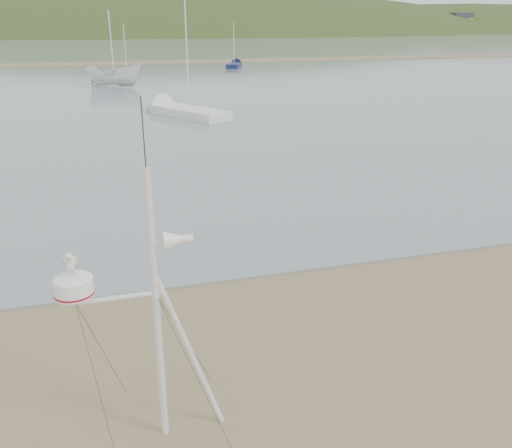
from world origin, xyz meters
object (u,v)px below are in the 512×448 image
object	(u,v)px
mast_rig	(157,368)
sailboat_dark_mid	(129,75)
sailboat_white_near	(169,108)
sailboat_blue_far	(236,64)
boat_white	(112,57)

from	to	relation	value
mast_rig	sailboat_dark_mid	world-z (taller)	sailboat_dark_mid
mast_rig	sailboat_white_near	bearing A→B (deg)	82.06
mast_rig	sailboat_blue_far	xyz separation A→B (m)	(16.67, 61.35, -0.85)
boat_white	sailboat_dark_mid	xyz separation A→B (m)	(1.68, 7.15, -2.15)
sailboat_blue_far	sailboat_white_near	bearing A→B (deg)	-111.03
mast_rig	sailboat_dark_mid	xyz separation A→B (m)	(3.01, 51.27, -0.85)
sailboat_dark_mid	sailboat_white_near	size ratio (longest dim) A/B	0.76
sailboat_blue_far	mast_rig	bearing A→B (deg)	-105.20
mast_rig	sailboat_white_near	distance (m)	28.51
boat_white	sailboat_blue_far	size ratio (longest dim) A/B	0.85
sailboat_blue_far	sailboat_white_near	world-z (taller)	sailboat_white_near
mast_rig	sailboat_dark_mid	size ratio (longest dim) A/B	0.84
sailboat_dark_mid	sailboat_white_near	world-z (taller)	sailboat_white_near
boat_white	sailboat_white_near	bearing A→B (deg)	-153.10
mast_rig	sailboat_white_near	world-z (taller)	sailboat_white_near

